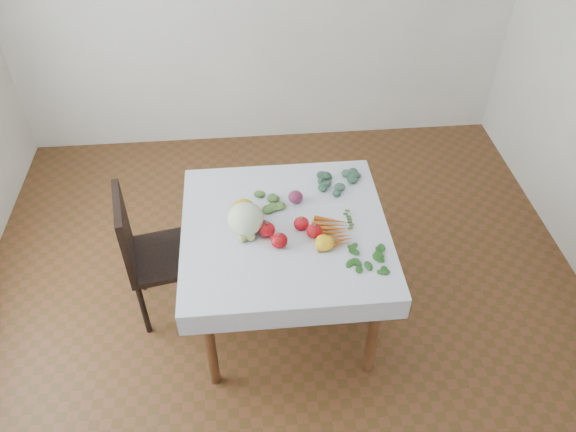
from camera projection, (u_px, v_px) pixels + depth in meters
name	position (u px, v px, depth m)	size (l,w,h in m)	color
ground	(285.00, 313.00, 3.57)	(4.00, 4.00, 0.00)	brown
table	(285.00, 241.00, 3.13)	(1.00, 1.00, 0.75)	brown
tablecloth	(285.00, 228.00, 3.07)	(1.12, 1.12, 0.01)	white
chair	(148.00, 249.00, 3.27)	(0.48, 0.48, 0.91)	black
cabbage	(246.00, 219.00, 2.99)	(0.19, 0.19, 0.17)	#E1F3CB
tomato_a	(301.00, 224.00, 3.03)	(0.08, 0.08, 0.07)	#AF0B13
tomato_b	(267.00, 230.00, 2.99)	(0.09, 0.09, 0.08)	#AF0B13
tomato_c	(279.00, 241.00, 2.93)	(0.09, 0.09, 0.08)	#AF0B13
tomato_d	(314.00, 231.00, 2.99)	(0.09, 0.09, 0.08)	#AF0B13
heirloom_back	(244.00, 208.00, 3.12)	(0.12, 0.12, 0.08)	yellow
heirloom_front	(324.00, 243.00, 2.93)	(0.10, 0.10, 0.07)	yellow
onion_a	(295.00, 197.00, 3.20)	(0.08, 0.08, 0.07)	#56183E
onion_b	(263.00, 227.00, 3.02)	(0.08, 0.08, 0.07)	#56183E
tomatillo_cluster	(249.00, 233.00, 3.00)	(0.15, 0.09, 0.04)	#ADBB6B
carrot_bunch	(335.00, 232.00, 3.01)	(0.20, 0.27, 0.03)	#D25817
kale_bunch	(335.00, 183.00, 3.32)	(0.26, 0.26, 0.04)	#345647
basil_bunch	(362.00, 259.00, 2.88)	(0.25, 0.17, 0.01)	#1F581B
dill_bunch	(263.00, 202.00, 3.20)	(0.24, 0.20, 0.03)	#517F3A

